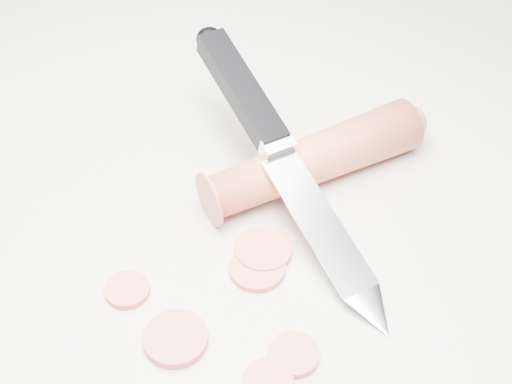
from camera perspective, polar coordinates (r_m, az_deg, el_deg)
The scene contains 9 objects.
ground at distance 0.49m, azimuth 0.10°, elevation -6.09°, with size 2.40×2.40×0.00m, color beige.
carrot at distance 0.54m, azimuth 4.64°, elevation 2.61°, with size 0.04×0.04×0.18m, color #CA5533.
carrot_slice_0 at distance 0.46m, azimuth -6.44°, elevation -11.58°, with size 0.04×0.04×0.01m, color #D05444.
carrot_slice_1 at distance 0.44m, azimuth 0.99°, elevation -14.90°, with size 0.03×0.03×0.01m, color #D05444.
carrot_slice_2 at distance 0.50m, azimuth 0.58°, elevation -4.70°, with size 0.04×0.04×0.01m, color #D05444.
carrot_slice_3 at distance 0.48m, azimuth -10.25°, elevation -7.73°, with size 0.03×0.03×0.01m, color #D05444.
carrot_slice_4 at distance 0.45m, azimuth 3.03°, elevation -12.86°, with size 0.03×0.03×0.01m, color #D05444.
carrot_slice_5 at distance 0.49m, azimuth 0.10°, elevation -6.15°, with size 0.04×0.04×0.01m, color #D05444.
kitchen_knife at distance 0.50m, azimuth 2.61°, elevation 2.45°, with size 0.25×0.16×0.08m, color silver, non-canonical shape.
Camera 1 is at (0.16, -0.26, 0.38)m, focal length 50.00 mm.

